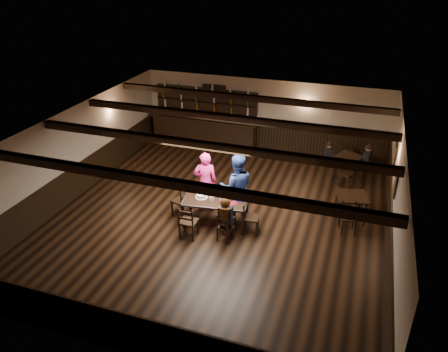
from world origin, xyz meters
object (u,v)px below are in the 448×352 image
(chair_near_left, at_px, (187,220))
(man_blue, at_px, (236,187))
(chair_near_right, at_px, (224,226))
(cake, at_px, (201,196))
(bar_counter, at_px, (205,128))
(dining_table, at_px, (216,202))
(woman_pink, at_px, (205,182))

(chair_near_left, xyz_separation_m, man_blue, (0.89, 1.36, 0.42))
(chair_near_right, relative_size, cake, 2.29)
(chair_near_right, distance_m, cake, 1.19)
(bar_counter, bearing_deg, chair_near_right, -64.70)
(bar_counter, bearing_deg, dining_table, -66.07)
(chair_near_right, bearing_deg, chair_near_left, -169.72)
(woman_pink, distance_m, cake, 0.64)
(bar_counter, bearing_deg, chair_near_left, -73.23)
(dining_table, relative_size, chair_near_left, 1.97)
(woman_pink, bearing_deg, bar_counter, -87.06)
(chair_near_right, distance_m, bar_counter, 6.38)
(dining_table, distance_m, cake, 0.43)
(chair_near_left, distance_m, cake, 0.92)
(chair_near_right, height_order, cake, cake)
(chair_near_left, xyz_separation_m, bar_counter, (-1.79, 5.93, 0.18))
(chair_near_right, bearing_deg, man_blue, 92.31)
(man_blue, height_order, cake, man_blue)
(man_blue, distance_m, cake, 0.98)
(chair_near_right, bearing_deg, bar_counter, 115.30)
(man_blue, relative_size, cake, 5.67)
(chair_near_left, relative_size, cake, 2.73)
(dining_table, distance_m, bar_counter, 5.53)
(dining_table, distance_m, woman_pink, 0.85)
(man_blue, bearing_deg, cake, 8.88)
(bar_counter, bearing_deg, man_blue, -59.66)
(man_blue, height_order, bar_counter, bar_counter)
(chair_near_left, bearing_deg, man_blue, 56.85)
(cake, bearing_deg, chair_near_right, -38.60)
(dining_table, bearing_deg, chair_near_right, -55.83)
(chair_near_left, height_order, woman_pink, woman_pink)
(woman_pink, height_order, man_blue, man_blue)
(chair_near_right, relative_size, man_blue, 0.40)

